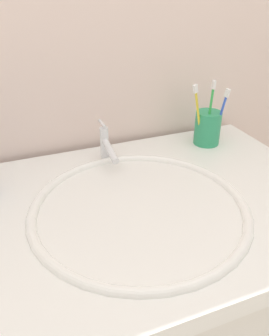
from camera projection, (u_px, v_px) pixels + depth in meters
The scene contains 8 objects.
tiled_wall_back at pixel (82, 18), 0.90m from camera, with size 2.20×0.04×2.40m, color beige.
vanity_counter at pixel (133, 320), 1.00m from camera, with size 1.00×0.64×0.84m.
sink_basin at pixel (139, 222), 0.80m from camera, with size 0.50×0.50×0.12m.
faucet at pixel (106, 145), 0.95m from camera, with size 0.02×0.14×0.11m.
toothbrush_cup at pixel (207, 128), 1.05m from camera, with size 0.08×0.08×0.10m, color #2D9966.
toothbrush_blue at pixel (221, 113), 1.00m from camera, with size 0.02×0.04×0.18m.
toothbrush_green at pixel (210, 109), 1.00m from camera, with size 0.01×0.02×0.20m.
toothbrush_yellow at pixel (198, 112), 1.00m from camera, with size 0.06×0.02×0.19m.
Camera 1 is at (-0.23, -0.60, 1.30)m, focal length 36.60 mm.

